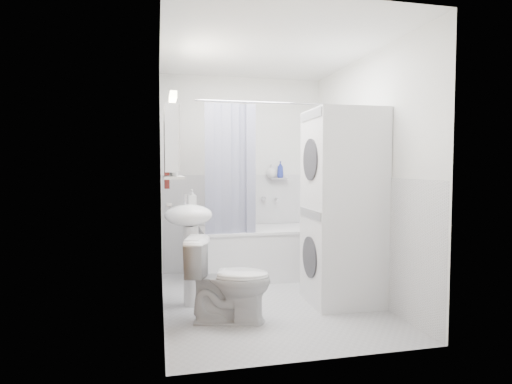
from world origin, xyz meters
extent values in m
plane|color=#B3B3B7|center=(0.00, 0.00, 0.00)|extent=(2.60, 2.60, 0.00)
plane|color=white|center=(0.00, 1.30, 1.20)|extent=(2.00, 0.00, 2.00)
plane|color=white|center=(0.00, -1.30, 1.20)|extent=(2.00, 0.00, 2.00)
plane|color=white|center=(-1.00, 0.00, 1.20)|extent=(0.00, 2.60, 2.60)
plane|color=white|center=(1.00, 0.00, 1.20)|extent=(0.00, 2.60, 2.60)
plane|color=white|center=(0.00, 0.00, 2.40)|extent=(2.60, 2.60, 0.00)
plane|color=white|center=(0.00, 1.29, 0.60)|extent=(1.98, 0.00, 1.98)
plane|color=white|center=(-0.99, 0.00, 0.60)|extent=(0.00, 2.58, 2.58)
plane|color=white|center=(0.99, 0.00, 0.60)|extent=(0.00, 2.58, 2.58)
plane|color=brown|center=(-0.98, -0.88, 1.00)|extent=(0.00, 2.00, 2.00)
cylinder|color=silver|center=(-0.95, -0.55, 1.00)|extent=(0.04, 0.04, 0.04)
cube|color=white|center=(0.20, 0.92, 0.27)|extent=(1.49, 0.70, 0.55)
cube|color=white|center=(0.20, 0.92, 0.56)|extent=(1.51, 0.72, 0.03)
cube|color=silver|center=(0.20, 0.92, 0.45)|extent=(1.31, 0.52, 0.20)
cylinder|color=silver|center=(0.40, 1.25, 0.90)|extent=(0.04, 0.12, 0.04)
cylinder|color=silver|center=(0.20, 0.62, 2.00)|extent=(1.69, 0.02, 0.02)
cube|color=#151B4C|center=(-0.49, 0.62, 1.25)|extent=(0.10, 0.02, 1.45)
cube|color=#151B4C|center=(-0.40, 0.62, 1.25)|extent=(0.10, 0.02, 1.45)
cube|color=#151B4C|center=(-0.31, 0.62, 1.25)|extent=(0.10, 0.02, 1.45)
cube|color=#151B4C|center=(-0.22, 0.62, 1.25)|extent=(0.10, 0.02, 1.45)
cube|color=#151B4C|center=(-0.13, 0.62, 1.25)|extent=(0.10, 0.02, 1.45)
cube|color=#151B4C|center=(-0.04, 0.62, 1.25)|extent=(0.10, 0.02, 1.45)
ellipsoid|color=white|center=(-0.76, 0.05, 0.85)|extent=(0.44, 0.37, 0.20)
cylinder|color=white|center=(-0.74, 0.05, 0.38)|extent=(0.14, 0.14, 0.75)
cylinder|color=silver|center=(-0.78, 0.19, 0.97)|extent=(0.03, 0.03, 0.14)
cylinder|color=silver|center=(-0.78, 0.15, 1.03)|extent=(0.02, 0.10, 0.02)
cube|color=white|center=(-0.91, 0.10, 1.55)|extent=(0.12, 0.50, 0.60)
cube|color=white|center=(-0.84, 0.10, 1.55)|extent=(0.01, 0.47, 0.57)
cube|color=#FFEABF|center=(-0.89, 0.10, 1.93)|extent=(0.06, 0.45, 0.06)
cube|color=silver|center=(-0.89, 0.10, 1.20)|extent=(0.18, 0.54, 0.02)
cube|color=silver|center=(0.45, 1.24, 1.15)|extent=(0.22, 0.06, 0.02)
cube|color=#4D1715|center=(-0.94, 0.75, 1.43)|extent=(0.05, 0.31, 0.72)
cube|color=#4D1715|center=(-0.91, 0.75, 1.76)|extent=(0.03, 0.27, 0.08)
cylinder|color=silver|center=(-0.95, 0.75, 1.80)|extent=(0.02, 0.04, 0.02)
cube|color=white|center=(0.68, -0.17, 0.46)|extent=(0.67, 0.67, 0.92)
cylinder|color=#2D2D33|center=(0.35, -0.17, 0.45)|extent=(0.03, 0.39, 0.39)
cube|color=gray|center=(0.35, -0.17, 0.86)|extent=(0.03, 0.59, 0.08)
cube|color=white|center=(0.68, -0.17, 1.37)|extent=(0.67, 0.67, 0.92)
cylinder|color=#2D2D33|center=(0.35, -0.17, 1.37)|extent=(0.03, 0.39, 0.39)
cube|color=gray|center=(0.35, -0.17, 1.78)|extent=(0.03, 0.59, 0.08)
imported|color=white|center=(-0.46, -0.44, 0.35)|extent=(0.79, 0.56, 0.70)
imported|color=gray|center=(-0.71, 0.25, 0.95)|extent=(0.08, 0.17, 0.08)
imported|color=gray|center=(-0.89, -0.05, 1.25)|extent=(0.07, 0.18, 0.07)
imported|color=gray|center=(-0.89, 0.22, 1.26)|extent=(0.10, 0.09, 0.10)
imported|color=gray|center=(0.35, 1.24, 1.23)|extent=(0.13, 0.17, 0.13)
imported|color=#26359A|center=(0.47, 1.24, 1.20)|extent=(0.08, 0.21, 0.08)
camera|label=1|loc=(-1.03, -3.93, 1.30)|focal=30.00mm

